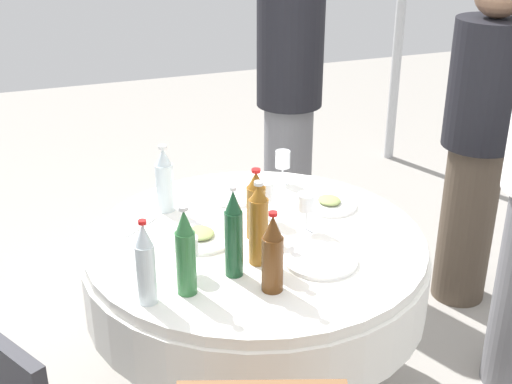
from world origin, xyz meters
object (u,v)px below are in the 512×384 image
bottle_brown_mid (273,255)px  bottle_green_north (186,253)px  wine_glass_far (188,247)px  person_right (289,101)px  plate_south (329,203)px  person_outer (479,139)px  bottle_clear_right (146,265)px  wine_glass_front (265,193)px  wine_glass_north (307,203)px  bottle_amber_left (256,206)px  dining_table (256,272)px  bottle_dark_green_far (234,235)px  bottle_amber_outer (259,225)px  wine_glass_left (283,160)px  bottle_clear_front (164,181)px  plate_near (320,260)px  plate_inner (200,236)px  plate_east (233,196)px

bottle_brown_mid → bottle_green_north: bearing=-106.5°
wine_glass_far → person_right: 1.51m
wine_glass_far → plate_south: (-0.30, 0.66, -0.09)m
person_outer → bottle_clear_right: bearing=-85.3°
bottle_brown_mid → wine_glass_front: size_ratio=1.77×
wine_glass_north → bottle_amber_left: bearing=-95.4°
dining_table → wine_glass_north: (0.02, 0.19, 0.26)m
bottle_amber_left → bottle_dark_green_far: 0.27m
bottle_amber_outer → wine_glass_left: bottle_amber_outer is taller
bottle_brown_mid → bottle_dark_green_far: 0.16m
bottle_amber_left → bottle_green_north: size_ratio=0.89×
bottle_clear_front → bottle_amber_left: bearing=37.9°
bottle_brown_mid → bottle_dark_green_far: (-0.13, -0.09, 0.02)m
bottle_clear_front → person_outer: (-0.02, 1.49, -0.02)m
plate_near → bottle_brown_mid: bearing=-64.6°
plate_south → dining_table: bearing=-68.6°
bottle_dark_green_far → person_right: bearing=150.5°
bottle_clear_front → bottle_dark_green_far: bearing=10.3°
bottle_clear_right → bottle_dark_green_far: 0.31m
wine_glass_far → person_outer: size_ratio=0.08×
bottle_amber_outer → plate_inner: bottle_amber_outer is taller
wine_glass_north → plate_south: (-0.16, 0.17, -0.10)m
bottle_clear_front → wine_glass_front: bearing=58.1°
plate_inner → person_outer: bearing=101.9°
plate_east → plate_near: 0.61m
bottle_brown_mid → bottle_amber_left: size_ratio=1.03×
bottle_brown_mid → plate_south: bottle_brown_mid is taller
dining_table → plate_south: plate_south is taller
plate_inner → plate_near: 0.46m
dining_table → bottle_brown_mid: bearing=-11.7°
bottle_amber_outer → plate_inner: (-0.23, -0.14, -0.13)m
bottle_dark_green_far → bottle_clear_front: (-0.56, -0.10, -0.02)m
bottle_amber_left → bottle_clear_front: size_ratio=0.99×
bottle_brown_mid → bottle_amber_outer: 0.18m
plate_south → plate_near: size_ratio=0.87×
bottle_brown_mid → wine_glass_left: 0.85m
bottle_amber_left → wine_glass_far: bearing=-61.1°
wine_glass_left → plate_east: bearing=-74.1°
bottle_dark_green_far → wine_glass_north: (-0.21, 0.35, -0.04)m
bottle_clear_right → bottle_brown_mid: 0.39m
plate_inner → plate_south: (-0.09, 0.56, 0.00)m
wine_glass_front → bottle_clear_right: bearing=-53.2°
wine_glass_far → bottle_brown_mid: bearing=49.6°
bottle_green_north → wine_glass_front: 0.57m
bottle_green_north → plate_near: (-0.03, 0.48, -0.13)m
wine_glass_far → bottle_amber_outer: bearing=86.6°
bottle_brown_mid → plate_near: bottle_brown_mid is taller
person_right → bottle_brown_mid: bearing=-86.3°
bottle_green_north → bottle_clear_right: bearing=-85.5°
bottle_clear_right → plate_east: bearing=142.5°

